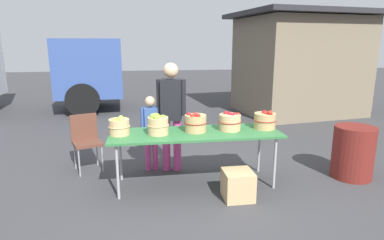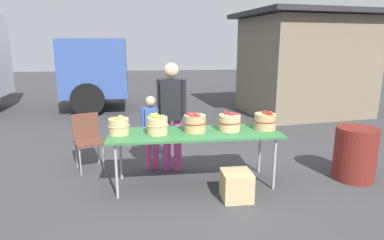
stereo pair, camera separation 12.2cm
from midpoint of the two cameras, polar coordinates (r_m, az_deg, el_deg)
ground_plane at (r=4.63m, az=-0.19°, el=-11.15°), size 40.00×40.00×0.00m
market_table at (r=4.39m, az=-0.20°, el=-2.67°), size 2.30×0.76×0.75m
apple_basket_green_0 at (r=4.35m, az=-13.48°, el=-1.07°), size 0.29×0.29×0.25m
apple_basket_green_1 at (r=4.28m, az=-6.84°, el=-0.79°), size 0.29×0.29×0.29m
apple_basket_red_0 at (r=4.38m, az=-0.19°, el=-0.44°), size 0.31×0.31×0.27m
apple_basket_red_1 at (r=4.48m, az=5.94°, el=-0.30°), size 0.32×0.32×0.26m
apple_basket_red_2 at (r=4.64m, az=11.98°, el=-0.04°), size 0.32×0.32×0.28m
vendor_adult at (r=4.84m, az=-4.39°, el=2.00°), size 0.43×0.27×1.65m
child_customer at (r=4.95m, az=-7.97°, el=-1.28°), size 0.30×0.19×1.16m
food_kiosk at (r=9.57m, az=17.98°, el=9.46°), size 3.88×3.37×2.74m
folding_chair at (r=5.25m, az=-18.78°, el=-2.98°), size 0.52×0.52×0.86m
trash_barrel at (r=5.24m, az=25.90°, el=-5.11°), size 0.57×0.57×0.76m
produce_crate at (r=4.19m, az=7.24°, el=-11.27°), size 0.36×0.36×0.36m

